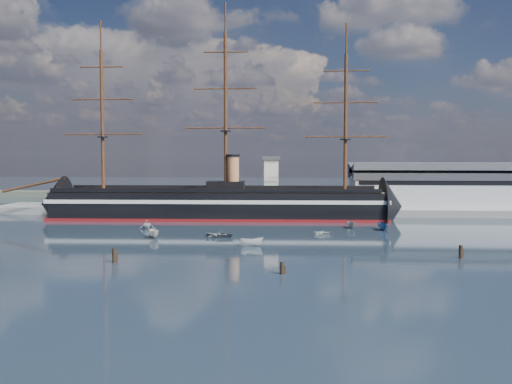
{
  "coord_description": "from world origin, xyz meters",
  "views": [
    {
      "loc": [
        11.5,
        -92.92,
        17.39
      ],
      "look_at": [
        1.48,
        35.0,
        9.0
      ],
      "focal_mm": 40.0,
      "sensor_mm": 36.0,
      "label": 1
    }
  ],
  "objects": [
    {
      "name": "piling_far_right",
      "position": [
        38.45,
        4.39,
        0.0
      ],
      "size": [
        0.64,
        0.64,
        2.92
      ],
      "primitive_type": "cylinder",
      "color": "black",
      "rests_on": "ground"
    },
    {
      "name": "warehouse",
      "position": [
        58.0,
        80.0,
        7.98
      ],
      "size": [
        63.0,
        21.0,
        11.6
      ],
      "color": "#B7BABC",
      "rests_on": "ground"
    },
    {
      "name": "quay_tower",
      "position": [
        3.0,
        73.0,
        9.75
      ],
      "size": [
        5.0,
        5.0,
        15.0
      ],
      "color": "silver",
      "rests_on": "ground"
    },
    {
      "name": "piling_near_left",
      "position": [
        -18.41,
        -4.11,
        0.0
      ],
      "size": [
        0.64,
        0.64,
        3.06
      ],
      "primitive_type": "cylinder",
      "color": "black",
      "rests_on": "ground"
    },
    {
      "name": "quay",
      "position": [
        10.0,
        76.0,
        0.0
      ],
      "size": [
        180.0,
        18.0,
        2.0
      ],
      "primitive_type": "cube",
      "color": "slate",
      "rests_on": "ground"
    },
    {
      "name": "motorboat_c",
      "position": [
        23.58,
        42.75,
        0.0
      ],
      "size": [
        5.29,
        2.49,
        2.04
      ],
      "primitive_type": "imported",
      "rotation": [
        0.0,
        0.0,
        0.13
      ],
      "color": "gray",
      "rests_on": "ground"
    },
    {
      "name": "motorboat_g",
      "position": [
        2.28,
        14.33,
        0.0
      ],
      "size": [
        2.42,
        5.23,
        2.02
      ],
      "primitive_type": "imported",
      "rotation": [
        0.0,
        0.0,
        1.68
      ],
      "color": "white",
      "rests_on": "ground"
    },
    {
      "name": "motorboat_b",
      "position": [
        -5.27,
        25.3,
        0.0
      ],
      "size": [
        2.22,
        3.87,
        1.7
      ],
      "primitive_type": "imported",
      "rotation": [
        0.0,
        0.0,
        1.35
      ],
      "color": "slate",
      "rests_on": "ground"
    },
    {
      "name": "motorboat_d",
      "position": [
        -24.57,
        38.18,
        0.0
      ],
      "size": [
        6.87,
        4.82,
        2.31
      ],
      "primitive_type": "imported",
      "rotation": [
        0.0,
        0.0,
        0.37
      ],
      "color": "silver",
      "rests_on": "ground"
    },
    {
      "name": "motorboat_a",
      "position": [
        -18.91,
        23.0,
        0.0
      ],
      "size": [
        6.44,
        4.02,
        2.42
      ],
      "primitive_type": "imported",
      "rotation": [
        0.0,
        0.0,
        0.32
      ],
      "color": "beige",
      "rests_on": "ground"
    },
    {
      "name": "motorboat_e",
      "position": [
        16.53,
        30.89,
        0.0
      ],
      "size": [
        1.23,
        2.67,
        1.21
      ],
      "primitive_type": "imported",
      "rotation": [
        0.0,
        0.0,
        1.49
      ],
      "color": "silver",
      "rests_on": "ground"
    },
    {
      "name": "motorboat_f",
      "position": [
        30.57,
        39.48,
        0.0
      ],
      "size": [
        5.83,
        2.87,
        2.23
      ],
      "primitive_type": "imported",
      "rotation": [
        0.0,
        0.0,
        0.15
      ],
      "color": "navy",
      "rests_on": "ground"
    },
    {
      "name": "piling_near_mid",
      "position": [
        8.88,
        -10.73,
        0.0
      ],
      "size": [
        0.64,
        0.64,
        2.51
      ],
      "primitive_type": "cylinder",
      "color": "black",
      "rests_on": "ground"
    },
    {
      "name": "warship",
      "position": [
        -12.42,
        60.0,
        4.04
      ],
      "size": [
        113.15,
        19.39,
        53.94
      ],
      "rotation": [
        0.0,
        0.0,
        0.04
      ],
      "color": "black",
      "rests_on": "ground"
    },
    {
      "name": "ground",
      "position": [
        0.0,
        40.0,
        0.0
      ],
      "size": [
        600.0,
        600.0,
        0.0
      ],
      "primitive_type": "plane",
      "color": "#222E38",
      "rests_on": "ground"
    }
  ]
}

